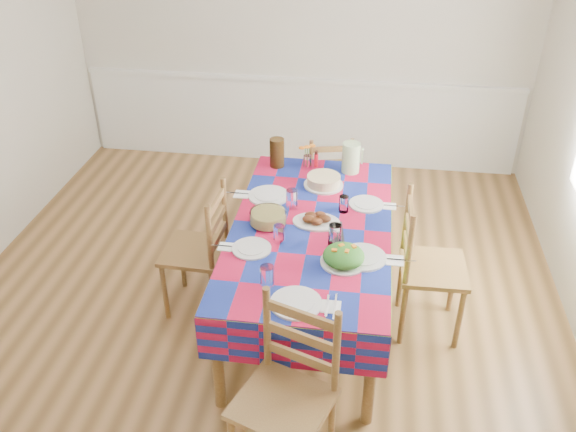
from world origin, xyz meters
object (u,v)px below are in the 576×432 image
Objects in this scene: meat_platter at (316,220)px; chair_near at (287,396)px; tea_pitcher at (277,153)px; chair_left at (200,251)px; chair_right at (426,267)px; dining_table at (311,237)px; chair_far at (328,181)px; green_pitcher at (351,158)px.

chair_near reaches higher than meat_platter.
chair_near is (-0.01, -1.28, -0.28)m from meat_platter.
tea_pitcher reaches higher than chair_left.
chair_right is at bearing 92.33° from chair_left.
dining_table is 1.91× the size of chair_right.
chair_far is 1.48m from chair_left.
chair_far is (0.37, 0.41, -0.45)m from tea_pitcher.
meat_platter is 0.30× the size of chair_near.
chair_near is at bearing 76.74° from chair_far.
dining_table is at bearing -104.38° from green_pitcher.
green_pitcher reaches higher than chair_far.
tea_pitcher reaches higher than dining_table.
tea_pitcher is at bearing 34.59° from chair_far.
chair_right is at bearing -35.93° from tea_pitcher.
chair_left is (-0.78, -0.00, -0.20)m from dining_table.
green_pitcher reaches higher than tea_pitcher.
meat_platter is at bearing -63.53° from tea_pitcher.
chair_far is 0.85× the size of chair_right.
meat_platter is at bearing 59.91° from dining_table.
chair_left is (-0.79, -1.25, 0.05)m from chair_far.
meat_platter is 1.35× the size of green_pitcher.
chair_left reaches higher than chair_far.
chair_right reaches higher than tea_pitcher.
tea_pitcher is at bearing 113.72° from dining_table.
dining_table is 0.12m from meat_platter.
chair_right is at bearing 77.96° from chair_near.
chair_right is (1.14, -0.83, -0.37)m from tea_pitcher.
chair_left reaches higher than dining_table.
dining_table is at bearing 110.44° from chair_near.
green_pitcher reaches higher than chair_left.
chair_near is 1.47m from chair_left.
chair_far is at bearing 48.01° from tea_pitcher.
tea_pitcher is at bearing 155.52° from chair_left.
meat_platter is 0.80m from green_pitcher.
chair_left is 0.95× the size of chair_right.
green_pitcher is 1.35m from chair_left.
tea_pitcher is 0.22× the size of chair_near.
tea_pitcher is at bearing 178.87° from green_pitcher.
green_pitcher is at bearing 75.62° from dining_table.
meat_platter is 1.25m from chair_far.
chair_right reaches higher than green_pitcher.
chair_right is (0.76, 1.24, -0.01)m from chair_near.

